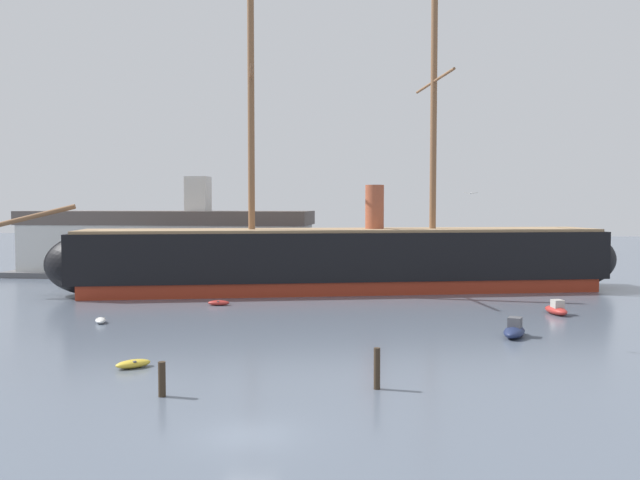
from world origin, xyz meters
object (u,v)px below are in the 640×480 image
at_px(seagull_in_flight, 471,193).
at_px(dockside_warehouse_left, 168,243).
at_px(dinghy_foreground_left, 133,364).
at_px(tall_ship, 344,259).
at_px(motorboat_mid_right, 514,330).
at_px(sailboat_far_left, 139,277).
at_px(dinghy_mid_left, 100,320).
at_px(mooring_piling_nearest, 162,379).
at_px(mooring_piling_left_pair, 377,368).
at_px(dinghy_alongside_bow, 219,303).
at_px(motorboat_alongside_stern, 556,309).

bearing_deg(seagull_in_flight, dockside_warehouse_left, 132.02).
bearing_deg(dinghy_foreground_left, tall_ship, 75.11).
xyz_separation_m(motorboat_mid_right, sailboat_far_left, (-44.39, 32.65, 0.05)).
relative_size(sailboat_far_left, dockside_warehouse_left, 0.15).
height_order(motorboat_mid_right, dockside_warehouse_left, dockside_warehouse_left).
bearing_deg(dinghy_mid_left, mooring_piling_nearest, -56.97).
bearing_deg(mooring_piling_nearest, dinghy_foreground_left, 125.31).
height_order(tall_ship, dinghy_foreground_left, tall_ship).
xyz_separation_m(sailboat_far_left, mooring_piling_nearest, (22.50, -51.29, 0.36)).
relative_size(dinghy_foreground_left, sailboat_far_left, 0.33).
bearing_deg(tall_ship, mooring_piling_left_pair, -82.68).
bearing_deg(mooring_piling_nearest, motorboat_mid_right, 40.42).
distance_m(dinghy_mid_left, sailboat_far_left, 32.07).
distance_m(tall_ship, dinghy_mid_left, 31.14).
height_order(motorboat_mid_right, sailboat_far_left, sailboat_far_left).
distance_m(tall_ship, seagull_in_flight, 32.19).
distance_m(dinghy_foreground_left, dockside_warehouse_left, 55.96).
relative_size(tall_ship, motorboat_mid_right, 18.84).
xyz_separation_m(tall_ship, sailboat_far_left, (-28.71, 6.79, -3.33)).
relative_size(motorboat_mid_right, dinghy_alongside_bow, 1.71).
bearing_deg(motorboat_alongside_stern, dockside_warehouse_left, 149.39).
height_order(dinghy_foreground_left, sailboat_far_left, sailboat_far_left).
bearing_deg(motorboat_alongside_stern, dinghy_foreground_left, -142.73).
relative_size(dockside_warehouse_left, seagull_in_flight, 46.36).
bearing_deg(mooring_piling_nearest, dockside_warehouse_left, 109.68).
bearing_deg(motorboat_mid_right, dinghy_foreground_left, -153.63).
relative_size(tall_ship, motorboat_alongside_stern, 20.40).
relative_size(dinghy_alongside_bow, mooring_piling_nearest, 1.22).
relative_size(dinghy_alongside_bow, sailboat_far_left, 0.33).
relative_size(dinghy_mid_left, motorboat_alongside_stern, 0.59).
relative_size(tall_ship, mooring_piling_nearest, 39.21).
height_order(dinghy_foreground_left, mooring_piling_left_pair, mooring_piling_left_pair).
bearing_deg(sailboat_far_left, dinghy_alongside_bow, -49.50).
xyz_separation_m(dinghy_foreground_left, seagull_in_flight, (22.13, 9.72, 11.03)).
relative_size(dinghy_foreground_left, dinghy_mid_left, 1.07).
distance_m(mooring_piling_nearest, dockside_warehouse_left, 62.66).
bearing_deg(motorboat_mid_right, mooring_piling_left_pair, -123.12).
bearing_deg(sailboat_far_left, dinghy_mid_left, -73.44).
height_order(dinghy_alongside_bow, mooring_piling_left_pair, mooring_piling_left_pair).
bearing_deg(dinghy_mid_left, sailboat_far_left, 106.56).
height_order(sailboat_far_left, mooring_piling_nearest, sailboat_far_left).
xyz_separation_m(mooring_piling_nearest, dockside_warehouse_left, (-21.06, 58.89, 3.84)).
height_order(dinghy_mid_left, sailboat_far_left, sailboat_far_left).
xyz_separation_m(motorboat_mid_right, motorboat_alongside_stern, (5.88, 11.36, -0.04)).
relative_size(mooring_piling_nearest, dockside_warehouse_left, 0.04).
xyz_separation_m(dinghy_foreground_left, motorboat_mid_right, (25.97, 12.88, 0.28)).
height_order(mooring_piling_nearest, dockside_warehouse_left, dockside_warehouse_left).
bearing_deg(mooring_piling_left_pair, dockside_warehouse_left, 120.19).
height_order(dinghy_foreground_left, dinghy_alongside_bow, same).
distance_m(motorboat_alongside_stern, dockside_warehouse_left, 56.90).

